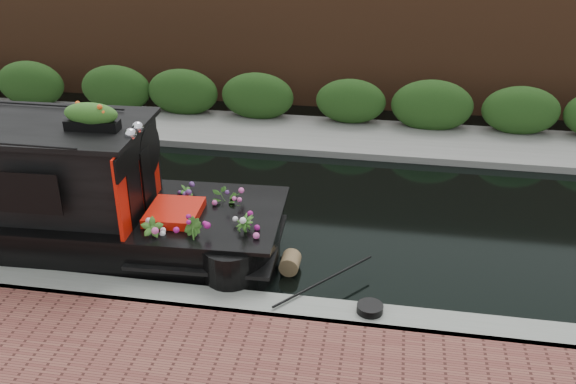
# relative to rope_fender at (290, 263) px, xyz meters

# --- Properties ---
(ground) EXTENTS (80.00, 80.00, 0.00)m
(ground) POSITION_rel_rope_fender_xyz_m (-1.95, 1.97, -0.17)
(ground) COLOR black
(ground) RESTS_ON ground
(near_bank_coping) EXTENTS (40.00, 0.60, 0.50)m
(near_bank_coping) POSITION_rel_rope_fender_xyz_m (-1.95, -1.33, -0.17)
(near_bank_coping) COLOR gray
(near_bank_coping) RESTS_ON ground
(far_bank_path) EXTENTS (40.00, 2.40, 0.34)m
(far_bank_path) POSITION_rel_rope_fender_xyz_m (-1.95, 6.17, -0.17)
(far_bank_path) COLOR slate
(far_bank_path) RESTS_ON ground
(far_hedge) EXTENTS (40.00, 1.10, 2.80)m
(far_hedge) POSITION_rel_rope_fender_xyz_m (-1.95, 7.07, -0.17)
(far_hedge) COLOR #1F4115
(far_hedge) RESTS_ON ground
(far_brick_wall) EXTENTS (40.00, 1.00, 8.00)m
(far_brick_wall) POSITION_rel_rope_fender_xyz_m (-1.95, 9.17, -0.17)
(far_brick_wall) COLOR #56311D
(far_brick_wall) RESTS_ON ground
(rope_fender) EXTENTS (0.34, 0.40, 0.34)m
(rope_fender) POSITION_rel_rope_fender_xyz_m (0.00, 0.00, 0.00)
(rope_fender) COLOR brown
(rope_fender) RESTS_ON ground
(coiled_mooring_rope) EXTENTS (0.40, 0.40, 0.12)m
(coiled_mooring_rope) POSITION_rel_rope_fender_xyz_m (1.43, -1.26, 0.14)
(coiled_mooring_rope) COLOR black
(coiled_mooring_rope) RESTS_ON near_bank_coping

